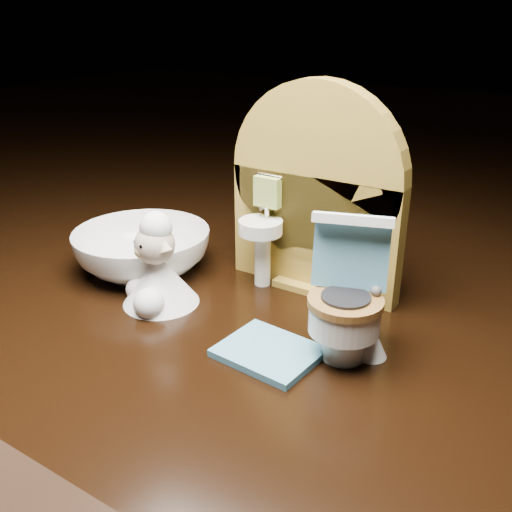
# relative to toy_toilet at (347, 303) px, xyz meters

# --- Properties ---
(backdrop_panel) EXTENTS (0.13, 0.05, 0.15)m
(backdrop_panel) POSITION_rel_toy_toilet_xyz_m (-0.06, 0.07, 0.03)
(backdrop_panel) COLOR #A3812D
(backdrop_panel) RESTS_ON ground
(toy_toilet) EXTENTS (0.05, 0.06, 0.09)m
(toy_toilet) POSITION_rel_toy_toilet_xyz_m (0.00, 0.00, 0.00)
(toy_toilet) COLOR white
(toy_toilet) RESTS_ON ground
(bath_mat) EXTENTS (0.06, 0.05, 0.00)m
(bath_mat) POSITION_rel_toy_toilet_xyz_m (-0.03, -0.03, -0.03)
(bath_mat) COLOR #508FAD
(bath_mat) RESTS_ON ground
(toilet_brush) EXTENTS (0.02, 0.02, 0.05)m
(toilet_brush) POSITION_rel_toy_toilet_xyz_m (0.02, 0.00, -0.02)
(toilet_brush) COLOR white
(toilet_brush) RESTS_ON ground
(plush_lamb) EXTENTS (0.05, 0.06, 0.07)m
(plush_lamb) POSITION_rel_toy_toilet_xyz_m (-0.14, -0.02, -0.01)
(plush_lamb) COLOR white
(plush_lamb) RESTS_ON ground
(ceramic_bowl) EXTENTS (0.14, 0.14, 0.03)m
(ceramic_bowl) POSITION_rel_toy_toilet_xyz_m (-0.18, 0.02, -0.02)
(ceramic_bowl) COLOR white
(ceramic_bowl) RESTS_ON ground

